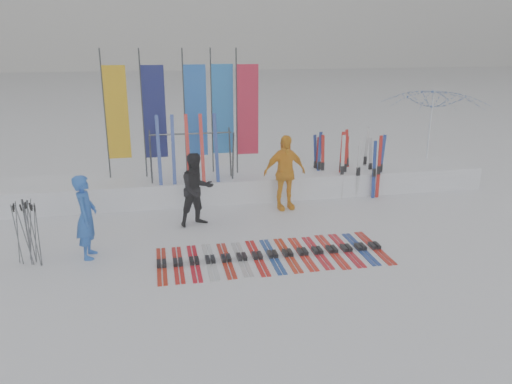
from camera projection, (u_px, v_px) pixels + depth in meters
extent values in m
plane|color=white|center=(263.00, 271.00, 8.99)|extent=(120.00, 120.00, 0.00)
cube|color=white|center=(226.00, 185.00, 13.20)|extent=(14.00, 1.60, 0.60)
imported|color=blue|center=(86.00, 217.00, 9.36)|extent=(0.42, 0.61, 1.62)
imported|color=black|center=(197.00, 190.00, 11.00)|extent=(0.97, 0.86, 1.64)
imported|color=#FDA410|center=(285.00, 173.00, 12.05)|extent=(1.13, 0.60, 1.83)
imported|color=white|center=(431.00, 133.00, 14.54)|extent=(3.13, 3.19, 2.73)
cube|color=#B5240E|center=(162.00, 264.00, 9.18)|extent=(0.17, 1.60, 0.07)
cube|color=#B6140E|center=(178.00, 263.00, 9.24)|extent=(0.17, 1.59, 0.07)
cube|color=red|center=(194.00, 261.00, 9.30)|extent=(0.17, 1.62, 0.07)
cube|color=silver|center=(210.00, 260.00, 9.35)|extent=(0.17, 1.64, 0.07)
cube|color=#AE210D|center=(226.00, 259.00, 9.41)|extent=(0.17, 1.60, 0.07)
cube|color=#AFB1B7|center=(242.00, 257.00, 9.47)|extent=(0.17, 1.56, 0.07)
cube|color=red|center=(257.00, 256.00, 9.53)|extent=(0.17, 1.65, 0.07)
cube|color=navy|center=(272.00, 255.00, 9.58)|extent=(0.17, 1.63, 0.07)
cube|color=red|center=(287.00, 253.00, 9.64)|extent=(0.17, 1.62, 0.07)
cube|color=red|center=(302.00, 252.00, 9.70)|extent=(0.17, 1.58, 0.07)
cube|color=red|center=(317.00, 251.00, 9.75)|extent=(0.17, 1.57, 0.07)
cube|color=red|center=(332.00, 250.00, 9.81)|extent=(0.17, 1.67, 0.07)
cube|color=red|center=(346.00, 249.00, 9.87)|extent=(0.17, 1.65, 0.07)
cube|color=navy|center=(360.00, 247.00, 9.93)|extent=(0.17, 1.59, 0.07)
cube|color=red|center=(374.00, 246.00, 9.98)|extent=(0.17, 1.67, 0.07)
cylinder|color=#595B60|center=(28.00, 236.00, 9.03)|extent=(0.04, 0.12, 1.17)
cylinder|color=#595B60|center=(38.00, 235.00, 9.08)|extent=(0.03, 0.12, 1.18)
cylinder|color=#595B60|center=(34.00, 234.00, 9.03)|extent=(0.13, 0.07, 1.24)
cylinder|color=#595B60|center=(17.00, 235.00, 9.10)|extent=(0.09, 0.03, 1.17)
cylinder|color=#595B60|center=(31.00, 229.00, 9.37)|extent=(0.13, 0.15, 1.17)
cylinder|color=#595B60|center=(18.00, 233.00, 9.19)|extent=(0.07, 0.10, 1.18)
cylinder|color=#595B60|center=(35.00, 233.00, 9.24)|extent=(0.10, 0.10, 1.14)
cylinder|color=#595B60|center=(30.00, 232.00, 9.18)|extent=(0.11, 0.06, 1.21)
cylinder|color=#595B60|center=(25.00, 235.00, 8.98)|extent=(0.15, 0.16, 1.22)
cylinder|color=#595B60|center=(29.00, 231.00, 9.33)|extent=(0.07, 0.08, 1.14)
cylinder|color=#595B60|center=(26.00, 229.00, 9.30)|extent=(0.02, 0.15, 1.22)
cylinder|color=#383A3F|center=(105.00, 115.00, 12.32)|extent=(0.04, 0.04, 3.20)
cube|color=#DFA60B|center=(117.00, 113.00, 12.36)|extent=(0.55, 0.03, 2.30)
cylinder|color=#383A3F|center=(143.00, 115.00, 12.41)|extent=(0.04, 0.04, 3.20)
cube|color=#0C1256|center=(155.00, 112.00, 12.45)|extent=(0.55, 0.03, 2.30)
cylinder|color=#383A3F|center=(185.00, 113.00, 12.64)|extent=(0.04, 0.04, 3.20)
cube|color=blue|center=(196.00, 111.00, 12.68)|extent=(0.55, 0.03, 2.30)
cylinder|color=#383A3F|center=(212.00, 112.00, 12.89)|extent=(0.04, 0.04, 3.20)
cube|color=blue|center=(223.00, 110.00, 12.93)|extent=(0.55, 0.03, 2.30)
cylinder|color=#383A3F|center=(237.00, 112.00, 12.78)|extent=(0.04, 0.04, 3.20)
cube|color=red|center=(248.00, 110.00, 12.83)|extent=(0.55, 0.03, 2.30)
cylinder|color=#383A3F|center=(151.00, 160.00, 11.96)|extent=(0.04, 0.30, 1.23)
cylinder|color=#383A3F|center=(151.00, 155.00, 12.43)|extent=(0.04, 0.30, 1.23)
cylinder|color=#383A3F|center=(233.00, 156.00, 12.34)|extent=(0.04, 0.30, 1.23)
cylinder|color=#383A3F|center=(230.00, 152.00, 12.81)|extent=(0.04, 0.30, 1.23)
cylinder|color=#383A3F|center=(191.00, 134.00, 12.22)|extent=(2.00, 0.04, 0.04)
cube|color=red|center=(379.00, 167.00, 12.92)|extent=(0.09, 0.03, 1.65)
cube|color=navy|center=(316.00, 162.00, 13.71)|extent=(0.09, 0.04, 1.52)
cube|color=navy|center=(381.00, 165.00, 13.24)|extent=(0.09, 0.04, 1.61)
cube|color=navy|center=(374.00, 170.00, 12.93)|extent=(0.09, 0.02, 1.51)
cube|color=red|center=(323.00, 163.00, 13.46)|extent=(0.09, 0.03, 1.58)
cube|color=silver|center=(370.00, 164.00, 13.55)|extent=(0.09, 0.03, 1.48)
cube|color=silver|center=(365.00, 157.00, 13.93)|extent=(0.09, 0.04, 1.67)
cube|color=red|center=(345.00, 165.00, 13.29)|extent=(0.09, 0.03, 1.57)
cube|color=navy|center=(319.00, 163.00, 13.40)|extent=(0.09, 0.04, 1.65)
cube|color=silver|center=(358.00, 169.00, 12.91)|extent=(0.09, 0.04, 1.58)
cube|color=silver|center=(342.00, 167.00, 12.88)|extent=(0.09, 0.04, 1.67)
cube|color=red|center=(347.00, 159.00, 13.81)|extent=(0.09, 0.04, 1.64)
cube|color=red|center=(317.00, 164.00, 13.65)|extent=(0.09, 0.04, 1.47)
cube|color=red|center=(341.00, 163.00, 13.21)|extent=(0.09, 0.03, 1.69)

